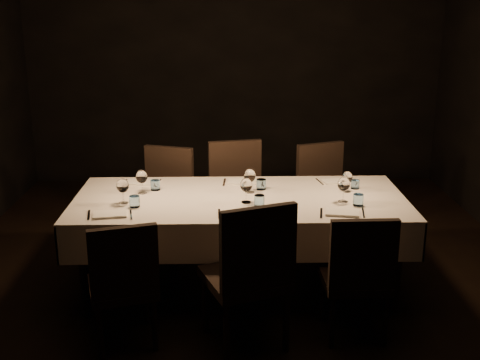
{
  "coord_description": "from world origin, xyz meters",
  "views": [
    {
      "loc": [
        -0.1,
        -4.34,
        2.21
      ],
      "look_at": [
        0.0,
        0.0,
        0.9
      ],
      "focal_mm": 45.0,
      "sensor_mm": 36.0,
      "label": 1
    }
  ],
  "objects_px": {
    "chair_far_left": "(165,196)",
    "chair_near_left": "(123,279)",
    "chair_near_center": "(250,270)",
    "dining_table": "(240,207)",
    "chair_far_center": "(238,193)",
    "chair_near_right": "(358,272)",
    "chair_far_right": "(325,192)"
  },
  "relations": [
    {
      "from": "chair_far_left",
      "to": "chair_near_left",
      "type": "bearing_deg",
      "value": -75.94
    },
    {
      "from": "chair_near_left",
      "to": "chair_far_left",
      "type": "relative_size",
      "value": 0.94
    },
    {
      "from": "chair_near_center",
      "to": "dining_table",
      "type": "bearing_deg",
      "value": -107.7
    },
    {
      "from": "chair_near_left",
      "to": "chair_far_center",
      "type": "bearing_deg",
      "value": -131.46
    },
    {
      "from": "chair_near_right",
      "to": "chair_far_right",
      "type": "xyz_separation_m",
      "value": [
        0.04,
        1.61,
        0.03
      ]
    },
    {
      "from": "dining_table",
      "to": "chair_far_left",
      "type": "xyz_separation_m",
      "value": [
        -0.65,
        0.77,
        -0.16
      ]
    },
    {
      "from": "dining_table",
      "to": "chair_near_left",
      "type": "bearing_deg",
      "value": -132.46
    },
    {
      "from": "chair_near_left",
      "to": "chair_near_center",
      "type": "relative_size",
      "value": 0.86
    },
    {
      "from": "dining_table",
      "to": "chair_near_center",
      "type": "distance_m",
      "value": 0.87
    },
    {
      "from": "chair_near_right",
      "to": "chair_far_left",
      "type": "distance_m",
      "value": 2.09
    },
    {
      "from": "dining_table",
      "to": "chair_near_left",
      "type": "distance_m",
      "value": 1.15
    },
    {
      "from": "chair_near_left",
      "to": "chair_near_right",
      "type": "relative_size",
      "value": 0.99
    },
    {
      "from": "chair_near_center",
      "to": "chair_far_left",
      "type": "height_order",
      "value": "chair_near_center"
    },
    {
      "from": "chair_far_right",
      "to": "dining_table",
      "type": "bearing_deg",
      "value": -153.72
    },
    {
      "from": "chair_near_right",
      "to": "chair_far_right",
      "type": "relative_size",
      "value": 0.94
    },
    {
      "from": "chair_far_right",
      "to": "chair_far_left",
      "type": "bearing_deg",
      "value": 162.24
    },
    {
      "from": "chair_far_left",
      "to": "chair_far_center",
      "type": "relative_size",
      "value": 0.95
    },
    {
      "from": "chair_far_center",
      "to": "dining_table",
      "type": "bearing_deg",
      "value": -101.05
    },
    {
      "from": "chair_near_left",
      "to": "chair_near_center",
      "type": "height_order",
      "value": "chair_near_center"
    },
    {
      "from": "chair_far_center",
      "to": "chair_near_right",
      "type": "bearing_deg",
      "value": -74.92
    },
    {
      "from": "chair_near_center",
      "to": "chair_far_left",
      "type": "distance_m",
      "value": 1.78
    },
    {
      "from": "chair_far_left",
      "to": "chair_far_right",
      "type": "xyz_separation_m",
      "value": [
        1.45,
        0.07,
        0.0
      ]
    },
    {
      "from": "dining_table",
      "to": "chair_far_left",
      "type": "bearing_deg",
      "value": 130.16
    },
    {
      "from": "chair_near_right",
      "to": "chair_far_center",
      "type": "bearing_deg",
      "value": -65.12
    },
    {
      "from": "chair_near_right",
      "to": "chair_far_right",
      "type": "distance_m",
      "value": 1.62
    },
    {
      "from": "chair_near_center",
      "to": "chair_far_left",
      "type": "bearing_deg",
      "value": -87.61
    },
    {
      "from": "chair_far_left",
      "to": "chair_far_center",
      "type": "bearing_deg",
      "value": 16.95
    },
    {
      "from": "chair_near_left",
      "to": "chair_far_left",
      "type": "bearing_deg",
      "value": -109.9
    },
    {
      "from": "chair_near_center",
      "to": "chair_far_left",
      "type": "xyz_separation_m",
      "value": [
        -0.7,
        1.64,
        -0.04
      ]
    },
    {
      "from": "chair_near_left",
      "to": "chair_near_center",
      "type": "distance_m",
      "value": 0.81
    },
    {
      "from": "chair_near_left",
      "to": "chair_far_left",
      "type": "distance_m",
      "value": 1.61
    },
    {
      "from": "chair_near_left",
      "to": "chair_far_right",
      "type": "height_order",
      "value": "chair_far_right"
    }
  ]
}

